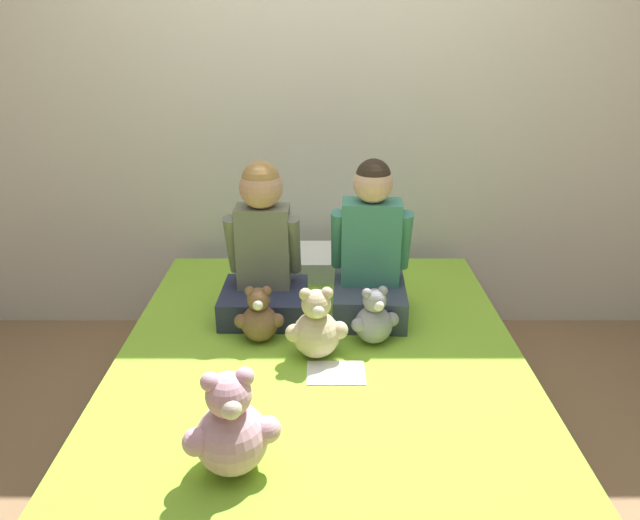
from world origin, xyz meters
TOP-DOWN VIEW (x-y plane):
  - ground_plane at (0.00, 0.00)m, footprint 14.00×14.00m
  - wall_behind_bed at (0.00, 1.08)m, footprint 8.00×0.06m
  - bed at (0.00, 0.00)m, footprint 1.56×1.87m
  - child_on_left at (-0.24, 0.33)m, footprint 0.36×0.33m
  - child_on_right at (0.21, 0.33)m, footprint 0.34×0.37m
  - teddy_bear_held_by_left_child at (-0.24, 0.09)m, footprint 0.20×0.15m
  - teddy_bear_held_by_right_child at (0.21, 0.08)m, footprint 0.19×0.15m
  - teddy_bear_between_children at (-0.01, -0.02)m, footprint 0.23×0.18m
  - teddy_bear_at_foot_of_bed at (-0.25, -0.61)m, footprint 0.27×0.20m
  - pillow_at_headboard at (0.00, 0.75)m, footprint 0.59×0.32m
  - sign_card at (0.06, -0.14)m, footprint 0.21×0.15m

SIDE VIEW (x-z plane):
  - ground_plane at x=0.00m, z-range 0.00..0.00m
  - bed at x=0.00m, z-range 0.00..0.45m
  - sign_card at x=0.06m, z-range 0.45..0.45m
  - pillow_at_headboard at x=0.00m, z-range 0.45..0.56m
  - teddy_bear_held_by_left_child at x=-0.24m, z-range 0.43..0.66m
  - teddy_bear_held_by_right_child at x=0.21m, z-range 0.43..0.66m
  - teddy_bear_between_children at x=-0.01m, z-range 0.42..0.71m
  - teddy_bear_at_foot_of_bed at x=-0.25m, z-range 0.42..0.75m
  - child_on_right at x=0.21m, z-range 0.38..1.05m
  - child_on_left at x=-0.24m, z-range 0.39..1.05m
  - wall_behind_bed at x=0.00m, z-range 0.00..2.50m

